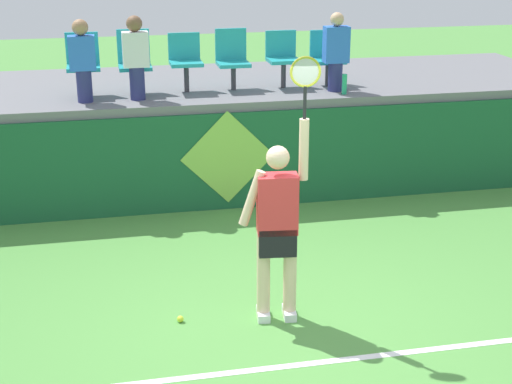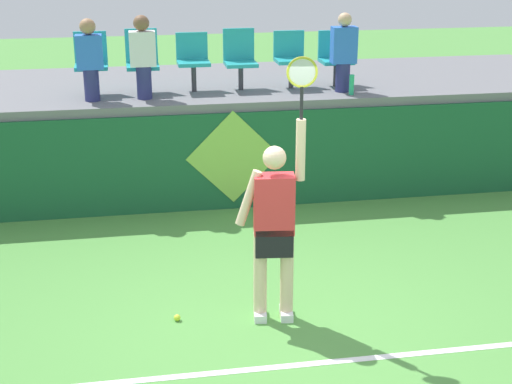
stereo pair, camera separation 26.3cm
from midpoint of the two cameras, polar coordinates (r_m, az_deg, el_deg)
ground_plane at (r=7.48m, az=2.55°, el=-10.33°), size 40.00×40.00×0.00m
court_back_wall at (r=10.35m, az=-1.48°, el=2.39°), size 10.98×0.20×1.33m
spectator_platform at (r=11.53m, az=-2.57°, el=7.90°), size 10.98×2.94×0.12m
court_baseline_stripe at (r=6.98m, az=3.63°, el=-12.74°), size 9.88×0.08×0.01m
tennis_player at (r=7.30m, az=2.42°, el=-2.37°), size 0.75×0.30×2.59m
tennis_ball at (r=7.67m, az=-4.88°, el=-9.27°), size 0.07×0.07×0.07m
water_bottle at (r=10.68m, az=7.80°, el=7.87°), size 0.07×0.07×0.28m
stadium_chair_0 at (r=10.79m, az=-11.43°, el=9.55°), size 0.44×0.42×0.84m
stadium_chair_1 at (r=10.79m, az=-7.74°, el=9.76°), size 0.44×0.42×0.86m
stadium_chair_2 at (r=10.83m, az=-4.00°, el=9.87°), size 0.44×0.42×0.79m
stadium_chair_3 at (r=10.93m, az=-0.51°, el=9.98°), size 0.44×0.42×0.83m
stadium_chair_4 at (r=11.06m, az=3.25°, el=10.05°), size 0.44×0.42×0.78m
stadium_chair_5 at (r=11.23m, az=6.55°, el=10.00°), size 0.44×0.42×0.77m
spectator_0 at (r=10.35m, az=-11.50°, el=9.71°), size 0.34×0.21×1.07m
spectator_1 at (r=10.80m, az=7.22°, el=10.31°), size 0.34×0.20×1.08m
spectator_2 at (r=10.36m, az=-7.66°, el=10.02°), size 0.34×0.21×1.10m
wall_signage_mount at (r=10.48m, az=-0.94°, el=-1.22°), size 1.27×0.01×1.37m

